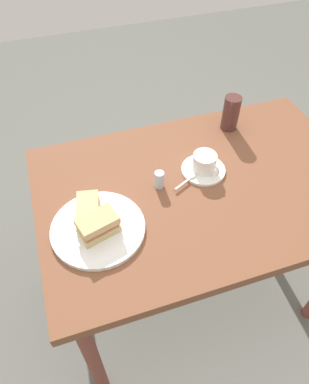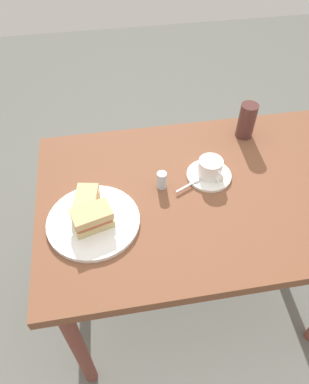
{
  "view_description": "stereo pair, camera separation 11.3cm",
  "coord_description": "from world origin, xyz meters",
  "px_view_note": "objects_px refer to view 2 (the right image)",
  "views": [
    {
      "loc": [
        0.41,
        0.72,
        1.62
      ],
      "look_at": [
        0.17,
        0.01,
        0.78
      ],
      "focal_mm": 33.21,
      "sensor_mm": 36.0,
      "label": 1
    },
    {
      "loc": [
        0.3,
        0.75,
        1.62
      ],
      "look_at": [
        0.17,
        0.01,
        0.78
      ],
      "focal_mm": 33.21,
      "sensor_mm": 36.0,
      "label": 2
    }
  ],
  "objects_px": {
    "coffee_saucer": "(209,175)",
    "sandwich_front": "(92,218)",
    "salt_shaker": "(162,180)",
    "dining_table": "(203,207)",
    "sandwich_back": "(86,202)",
    "sandwich_plate": "(93,221)",
    "coffee_cup": "(210,168)",
    "drinking_glass": "(247,121)",
    "spoon": "(192,183)"
  },
  "relations": [
    {
      "from": "coffee_saucer",
      "to": "sandwich_front",
      "type": "bearing_deg",
      "value": 20.67
    },
    {
      "from": "sandwich_front",
      "to": "coffee_saucer",
      "type": "relative_size",
      "value": 0.84
    },
    {
      "from": "coffee_saucer",
      "to": "salt_shaker",
      "type": "relative_size",
      "value": 2.48
    },
    {
      "from": "dining_table",
      "to": "sandwich_back",
      "type": "distance_m",
      "value": 0.41
    },
    {
      "from": "dining_table",
      "to": "sandwich_plate",
      "type": "bearing_deg",
      "value": 11.16
    },
    {
      "from": "dining_table",
      "to": "salt_shaker",
      "type": "relative_size",
      "value": 17.95
    },
    {
      "from": "sandwich_plate",
      "to": "coffee_cup",
      "type": "relative_size",
      "value": 2.67
    },
    {
      "from": "salt_shaker",
      "to": "drinking_glass",
      "type": "distance_m",
      "value": 0.42
    },
    {
      "from": "dining_table",
      "to": "drinking_glass",
      "type": "relative_size",
      "value": 8.13
    },
    {
      "from": "sandwich_front",
      "to": "drinking_glass",
      "type": "xyz_separation_m",
      "value": [
        -0.59,
        -0.34,
        0.02
      ]
    },
    {
      "from": "sandwich_front",
      "to": "coffee_cup",
      "type": "distance_m",
      "value": 0.43
    },
    {
      "from": "dining_table",
      "to": "coffee_cup",
      "type": "xyz_separation_m",
      "value": [
        -0.03,
        -0.06,
        0.13
      ]
    },
    {
      "from": "dining_table",
      "to": "sandwich_front",
      "type": "relative_size",
      "value": 8.59
    },
    {
      "from": "dining_table",
      "to": "sandwich_back",
      "type": "relative_size",
      "value": 8.62
    },
    {
      "from": "sandwich_back",
      "to": "spoon",
      "type": "xyz_separation_m",
      "value": [
        -0.35,
        -0.05,
        -0.03
      ]
    },
    {
      "from": "dining_table",
      "to": "coffee_cup",
      "type": "distance_m",
      "value": 0.15
    },
    {
      "from": "spoon",
      "to": "coffee_saucer",
      "type": "bearing_deg",
      "value": -154.18
    },
    {
      "from": "salt_shaker",
      "to": "spoon",
      "type": "bearing_deg",
      "value": 172.58
    },
    {
      "from": "sandwich_front",
      "to": "spoon",
      "type": "distance_m",
      "value": 0.35
    },
    {
      "from": "sandwich_back",
      "to": "drinking_glass",
      "type": "distance_m",
      "value": 0.66
    },
    {
      "from": "sandwich_plate",
      "to": "sandwich_front",
      "type": "bearing_deg",
      "value": 92.14
    },
    {
      "from": "dining_table",
      "to": "sandwich_back",
      "type": "height_order",
      "value": "sandwich_back"
    },
    {
      "from": "sandwich_front",
      "to": "salt_shaker",
      "type": "xyz_separation_m",
      "value": [
        -0.23,
        -0.13,
        -0.01
      ]
    },
    {
      "from": "spoon",
      "to": "salt_shaker",
      "type": "bearing_deg",
      "value": -7.42
    },
    {
      "from": "dining_table",
      "to": "sandwich_plate",
      "type": "xyz_separation_m",
      "value": [
        0.37,
        0.07,
        0.1
      ]
    },
    {
      "from": "sandwich_plate",
      "to": "spoon",
      "type": "relative_size",
      "value": 3.03
    },
    {
      "from": "coffee_cup",
      "to": "salt_shaker",
      "type": "height_order",
      "value": "coffee_cup"
    },
    {
      "from": "sandwich_front",
      "to": "sandwich_back",
      "type": "bearing_deg",
      "value": -77.26
    },
    {
      "from": "dining_table",
      "to": "sandwich_front",
      "type": "distance_m",
      "value": 0.41
    },
    {
      "from": "sandwich_front",
      "to": "drinking_glass",
      "type": "height_order",
      "value": "drinking_glass"
    },
    {
      "from": "sandwich_plate",
      "to": "coffee_saucer",
      "type": "height_order",
      "value": "sandwich_plate"
    },
    {
      "from": "sandwich_back",
      "to": "coffee_saucer",
      "type": "distance_m",
      "value": 0.42
    },
    {
      "from": "spoon",
      "to": "salt_shaker",
      "type": "distance_m",
      "value": 0.1
    },
    {
      "from": "dining_table",
      "to": "spoon",
      "type": "relative_size",
      "value": 11.81
    },
    {
      "from": "sandwich_plate",
      "to": "salt_shaker",
      "type": "bearing_deg",
      "value": -154.05
    },
    {
      "from": "dining_table",
      "to": "salt_shaker",
      "type": "xyz_separation_m",
      "value": [
        0.14,
        -0.04,
        0.12
      ]
    },
    {
      "from": "coffee_cup",
      "to": "drinking_glass",
      "type": "distance_m",
      "value": 0.27
    },
    {
      "from": "sandwich_front",
      "to": "drinking_glass",
      "type": "distance_m",
      "value": 0.68
    },
    {
      "from": "coffee_cup",
      "to": "spoon",
      "type": "xyz_separation_m",
      "value": [
        0.07,
        0.03,
        -0.03
      ]
    },
    {
      "from": "sandwich_plate",
      "to": "drinking_glass",
      "type": "bearing_deg",
      "value": -151.2
    },
    {
      "from": "drinking_glass",
      "to": "spoon",
      "type": "bearing_deg",
      "value": 41.04
    },
    {
      "from": "coffee_saucer",
      "to": "drinking_glass",
      "type": "xyz_separation_m",
      "value": [
        -0.19,
        -0.19,
        0.06
      ]
    },
    {
      "from": "spoon",
      "to": "drinking_glass",
      "type": "relative_size",
      "value": 0.69
    },
    {
      "from": "drinking_glass",
      "to": "coffee_saucer",
      "type": "bearing_deg",
      "value": 45.25
    },
    {
      "from": "sandwich_front",
      "to": "coffee_saucer",
      "type": "bearing_deg",
      "value": -159.33
    },
    {
      "from": "coffee_cup",
      "to": "salt_shaker",
      "type": "relative_size",
      "value": 1.72
    },
    {
      "from": "dining_table",
      "to": "sandwich_front",
      "type": "height_order",
      "value": "sandwich_front"
    },
    {
      "from": "coffee_saucer",
      "to": "drinking_glass",
      "type": "height_order",
      "value": "drinking_glass"
    },
    {
      "from": "sandwich_back",
      "to": "drinking_glass",
      "type": "xyz_separation_m",
      "value": [
        -0.61,
        -0.27,
        0.03
      ]
    },
    {
      "from": "coffee_cup",
      "to": "drinking_glass",
      "type": "bearing_deg",
      "value": -134.4
    }
  ]
}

